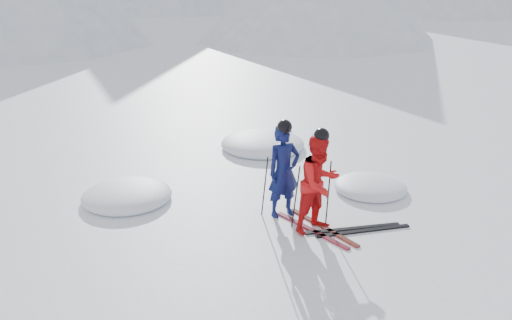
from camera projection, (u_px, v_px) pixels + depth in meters
name	position (u px, v px, depth m)	size (l,w,h in m)	color
ground	(354.00, 208.00, 10.09)	(160.00, 160.00, 0.00)	white
skier_blue	(284.00, 172.00, 9.55)	(0.61, 0.40, 1.68)	#0C144C
skier_red	(319.00, 183.00, 9.01)	(0.83, 0.65, 1.71)	red
pole_blue_left	(265.00, 186.00, 9.65)	(0.02, 0.02, 1.12)	black
pole_blue_right	(288.00, 179.00, 9.96)	(0.02, 0.02, 1.12)	black
pole_red_left	(296.00, 197.00, 9.19)	(0.02, 0.02, 1.14)	black
pole_red_right	(328.00, 193.00, 9.36)	(0.02, 0.02, 1.14)	black
ski_worn_left	(312.00, 230.00, 9.25)	(0.09, 1.70, 0.03)	black
ski_worn_right	(323.00, 227.00, 9.35)	(0.09, 1.70, 0.03)	black
ski_loose_a	(353.00, 229.00, 9.30)	(0.09, 1.70, 0.03)	black
ski_loose_b	(363.00, 231.00, 9.21)	(0.09, 1.70, 0.03)	black
snow_lumps	(244.00, 168.00, 12.04)	(6.06, 5.09, 0.45)	white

